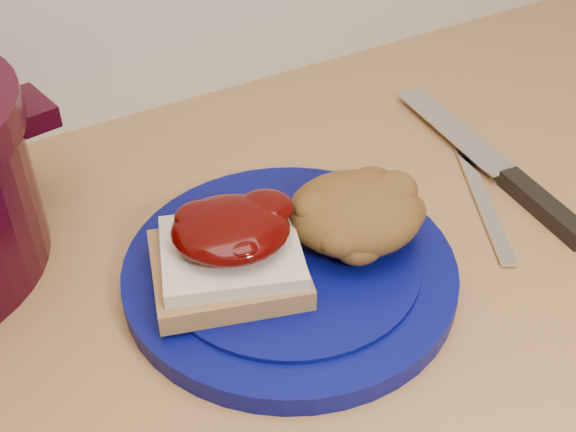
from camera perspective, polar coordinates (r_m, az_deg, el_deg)
plate at (r=0.60m, az=0.15°, el=-4.36°), size 0.36×0.36×0.02m
sandwich at (r=0.56m, az=-4.63°, el=-2.71°), size 0.14×0.13×0.06m
stuffing_mound at (r=0.60m, az=5.30°, el=0.23°), size 0.14×0.13×0.06m
chef_knife at (r=0.73m, az=17.63°, el=2.46°), size 0.06×0.30×0.02m
butter_knife at (r=0.71m, az=15.17°, el=1.13°), size 0.10×0.16×0.00m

